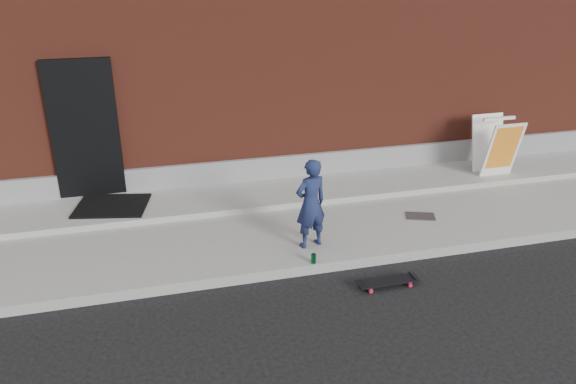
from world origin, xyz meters
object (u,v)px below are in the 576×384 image
object	(u,v)px
child	(311,204)
pizza_sign	(496,146)
soda_can	(314,259)
skateboard	(388,281)

from	to	relation	value
child	pizza_sign	bearing A→B (deg)	-173.01
child	soda_can	bearing A→B (deg)	63.38
child	pizza_sign	size ratio (longest dim) A/B	1.23
child	skateboard	bearing A→B (deg)	109.70
soda_can	skateboard	bearing A→B (deg)	-34.16
skateboard	soda_can	bearing A→B (deg)	145.84
skateboard	pizza_sign	world-z (taller)	pizza_sign
pizza_sign	soda_can	xyz separation A→B (m)	(-4.10, -2.13, -0.56)
pizza_sign	skateboard	bearing A→B (deg)	-140.33
skateboard	soda_can	xyz separation A→B (m)	(-0.84, 0.57, 0.14)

